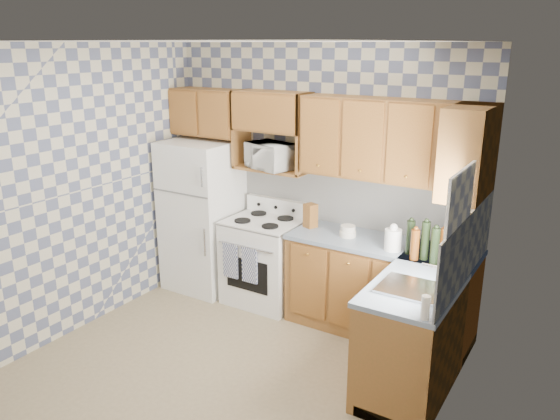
# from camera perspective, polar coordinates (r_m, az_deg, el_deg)

# --- Properties ---
(floor) EXTENTS (3.40, 3.40, 0.00)m
(floor) POSITION_cam_1_polar(r_m,az_deg,el_deg) (4.91, -5.31, -16.26)
(floor) COLOR #806F51
(floor) RESTS_ON ground
(back_wall) EXTENTS (3.40, 0.02, 2.70)m
(back_wall) POSITION_cam_1_polar(r_m,az_deg,el_deg) (5.62, 4.13, 3.21)
(back_wall) COLOR slate
(back_wall) RESTS_ON ground
(right_wall) EXTENTS (0.02, 3.20, 2.70)m
(right_wall) POSITION_cam_1_polar(r_m,az_deg,el_deg) (3.60, 16.36, -5.49)
(right_wall) COLOR slate
(right_wall) RESTS_ON ground
(backsplash_back) EXTENTS (2.60, 0.02, 0.56)m
(backsplash_back) POSITION_cam_1_polar(r_m,az_deg,el_deg) (5.48, 7.75, 1.13)
(backsplash_back) COLOR white
(backsplash_back) RESTS_ON back_wall
(backsplash_right) EXTENTS (0.02, 1.60, 0.56)m
(backsplash_right) POSITION_cam_1_polar(r_m,az_deg,el_deg) (4.39, 18.95, -3.76)
(backsplash_right) COLOR white
(backsplash_right) RESTS_ON right_wall
(refrigerator) EXTENTS (0.75, 0.70, 1.68)m
(refrigerator) POSITION_cam_1_polar(r_m,az_deg,el_deg) (6.16, -8.07, -0.59)
(refrigerator) COLOR white
(refrigerator) RESTS_ON floor
(stove_body) EXTENTS (0.76, 0.65, 0.90)m
(stove_body) POSITION_cam_1_polar(r_m,az_deg,el_deg) (5.86, -1.64, -5.42)
(stove_body) COLOR white
(stove_body) RESTS_ON floor
(cooktop) EXTENTS (0.76, 0.65, 0.02)m
(cooktop) POSITION_cam_1_polar(r_m,az_deg,el_deg) (5.70, -1.68, -1.20)
(cooktop) COLOR silver
(cooktop) RESTS_ON stove_body
(backguard) EXTENTS (0.76, 0.08, 0.17)m
(backguard) POSITION_cam_1_polar(r_m,az_deg,el_deg) (5.90, -0.22, 0.39)
(backguard) COLOR white
(backguard) RESTS_ON cooktop
(dish_towel_left) EXTENTS (0.18, 0.02, 0.37)m
(dish_towel_left) POSITION_cam_1_polar(r_m,az_deg,el_deg) (5.67, -5.18, -5.28)
(dish_towel_left) COLOR navy
(dish_towel_left) RESTS_ON stove_body
(dish_towel_right) EXTENTS (0.18, 0.02, 0.37)m
(dish_towel_right) POSITION_cam_1_polar(r_m,az_deg,el_deg) (5.54, -3.19, -5.79)
(dish_towel_right) COLOR navy
(dish_towel_right) RESTS_ON stove_body
(base_cabinets_back) EXTENTS (1.75, 0.60, 0.88)m
(base_cabinets_back) POSITION_cam_1_polar(r_m,az_deg,el_deg) (5.35, 10.32, -8.14)
(base_cabinets_back) COLOR brown
(base_cabinets_back) RESTS_ON floor
(base_cabinets_right) EXTENTS (0.60, 1.60, 0.88)m
(base_cabinets_right) POSITION_cam_1_polar(r_m,az_deg,el_deg) (4.76, 14.60, -11.75)
(base_cabinets_right) COLOR brown
(base_cabinets_right) RESTS_ON floor
(countertop_back) EXTENTS (1.77, 0.63, 0.04)m
(countertop_back) POSITION_cam_1_polar(r_m,az_deg,el_deg) (5.16, 10.57, -3.53)
(countertop_back) COLOR slate
(countertop_back) RESTS_ON base_cabinets_back
(countertop_right) EXTENTS (0.63, 1.60, 0.04)m
(countertop_right) POSITION_cam_1_polar(r_m,az_deg,el_deg) (4.56, 14.97, -6.66)
(countertop_right) COLOR slate
(countertop_right) RESTS_ON base_cabinets_right
(upper_cabinets_back) EXTENTS (1.75, 0.33, 0.74)m
(upper_cabinets_back) POSITION_cam_1_polar(r_m,az_deg,el_deg) (5.05, 11.74, 7.12)
(upper_cabinets_back) COLOR brown
(upper_cabinets_back) RESTS_ON back_wall
(upper_cabinets_fridge) EXTENTS (0.82, 0.33, 0.50)m
(upper_cabinets_fridge) POSITION_cam_1_polar(r_m,az_deg,el_deg) (6.07, -7.50, 10.10)
(upper_cabinets_fridge) COLOR brown
(upper_cabinets_fridge) RESTS_ON back_wall
(upper_cabinets_right) EXTENTS (0.33, 0.70, 0.74)m
(upper_cabinets_right) POSITION_cam_1_polar(r_m,az_deg,el_deg) (4.68, 19.15, 5.77)
(upper_cabinets_right) COLOR brown
(upper_cabinets_right) RESTS_ON right_wall
(microwave_shelf) EXTENTS (0.80, 0.33, 0.03)m
(microwave_shelf) POSITION_cam_1_polar(r_m,az_deg,el_deg) (5.69, -0.84, 4.31)
(microwave_shelf) COLOR brown
(microwave_shelf) RESTS_ON back_wall
(microwave) EXTENTS (0.56, 0.45, 0.27)m
(microwave) POSITION_cam_1_polar(r_m,az_deg,el_deg) (5.61, -1.02, 5.68)
(microwave) COLOR white
(microwave) RESTS_ON microwave_shelf
(sink) EXTENTS (0.48, 0.40, 0.03)m
(sink) POSITION_cam_1_polar(r_m,az_deg,el_deg) (4.24, 13.65, -8.03)
(sink) COLOR #B7B7BC
(sink) RESTS_ON countertop_right
(window) EXTENTS (0.02, 0.66, 0.86)m
(window) POSITION_cam_1_polar(r_m,az_deg,el_deg) (3.99, 18.05, -1.94)
(window) COLOR silver
(window) RESTS_ON right_wall
(bottle_0) EXTENTS (0.07, 0.07, 0.34)m
(bottle_0) POSITION_cam_1_polar(r_m,az_deg,el_deg) (4.79, 14.93, -3.10)
(bottle_0) COLOR black
(bottle_0) RESTS_ON countertop_back
(bottle_1) EXTENTS (0.07, 0.07, 0.31)m
(bottle_1) POSITION_cam_1_polar(r_m,az_deg,el_deg) (4.72, 15.88, -3.63)
(bottle_1) COLOR black
(bottle_1) RESTS_ON countertop_back
(bottle_2) EXTENTS (0.07, 0.07, 0.29)m
(bottle_2) POSITION_cam_1_polar(r_m,az_deg,el_deg) (4.79, 16.76, -3.51)
(bottle_2) COLOR #5C2D0D
(bottle_2) RESTS_ON countertop_back
(bottle_3) EXTENTS (0.07, 0.07, 0.27)m
(bottle_3) POSITION_cam_1_polar(r_m,az_deg,el_deg) (4.77, 13.90, -3.54)
(bottle_3) COLOR #5C2D0D
(bottle_3) RESTS_ON countertop_back
(bottle_4) EXTENTS (0.07, 0.07, 0.30)m
(bottle_4) POSITION_cam_1_polar(r_m,az_deg,el_deg) (4.89, 13.45, -2.78)
(bottle_4) COLOR black
(bottle_4) RESTS_ON countertop_back
(knife_block) EXTENTS (0.14, 0.14, 0.24)m
(knife_block) POSITION_cam_1_polar(r_m,az_deg,el_deg) (5.45, 3.20, -0.59)
(knife_block) COLOR brown
(knife_block) RESTS_ON countertop_back
(electric_kettle) EXTENTS (0.15, 0.15, 0.19)m
(electric_kettle) POSITION_cam_1_polar(r_m,az_deg,el_deg) (4.95, 11.72, -3.07)
(electric_kettle) COLOR white
(electric_kettle) RESTS_ON countertop_back
(food_containers) EXTENTS (0.16, 0.16, 0.11)m
(food_containers) POSITION_cam_1_polar(r_m,az_deg,el_deg) (5.24, 7.10, -2.19)
(food_containers) COLOR beige
(food_containers) RESTS_ON countertop_back
(soap_bottle) EXTENTS (0.06, 0.06, 0.17)m
(soap_bottle) POSITION_cam_1_polar(r_m,az_deg,el_deg) (3.81, 14.96, -9.83)
(soap_bottle) COLOR beige
(soap_bottle) RESTS_ON countertop_right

